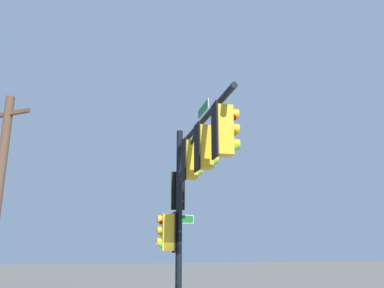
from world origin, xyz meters
name	(u,v)px	position (x,y,z in m)	size (l,w,h in m)	color
signal_pole_assembly	(189,184)	(1.42, -0.06, 4.07)	(5.84, 1.15, 6.06)	black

